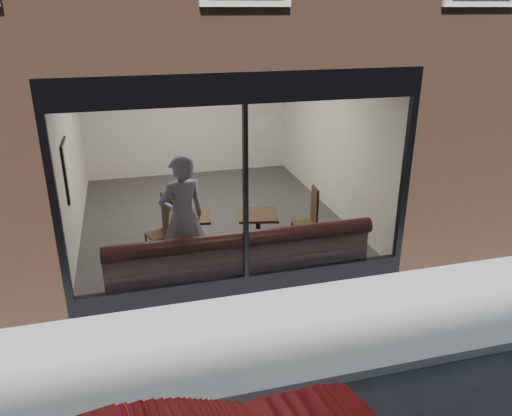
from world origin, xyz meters
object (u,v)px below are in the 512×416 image
object	(u,v)px
banquette	(240,267)
cafe_table_left	(190,217)
cafe_chair_left	(159,235)
person	(183,219)
cafe_chair_right	(304,224)
cafe_table_right	(258,215)

from	to	relation	value
banquette	cafe_table_left	world-z (taller)	cafe_table_left
cafe_table_left	cafe_chair_left	world-z (taller)	cafe_table_left
cafe_table_left	person	bearing A→B (deg)	-105.97
cafe_table_left	cafe_chair_left	xyz separation A→B (m)	(-0.49, 0.50, -0.50)
cafe_table_left	cafe_chair_right	bearing A→B (deg)	7.31
banquette	cafe_table_right	xyz separation A→B (m)	(0.49, 0.75, 0.52)
cafe_table_left	cafe_chair_left	size ratio (longest dim) A/B	1.66
banquette	cafe_chair_right	xyz separation A→B (m)	(1.50, 1.24, 0.01)
banquette	cafe_table_left	distance (m)	1.26
cafe_chair_left	cafe_chair_right	size ratio (longest dim) A/B	1.08
banquette	cafe_table_right	size ratio (longest dim) A/B	6.19
cafe_table_left	cafe_chair_right	xyz separation A→B (m)	(2.12, 0.27, -0.50)
person	cafe_chair_left	xyz separation A→B (m)	(-0.31, 1.15, -0.75)
cafe_table_right	cafe_chair_right	xyz separation A→B (m)	(1.00, 0.49, -0.50)
person	cafe_table_right	world-z (taller)	person
cafe_chair_left	banquette	bearing A→B (deg)	105.43
banquette	cafe_table_left	xyz separation A→B (m)	(-0.62, 0.97, 0.52)
person	cafe_chair_right	distance (m)	2.59
cafe_table_left	cafe_table_right	xyz separation A→B (m)	(1.11, -0.22, 0.00)
cafe_table_right	cafe_chair_right	bearing A→B (deg)	26.02
cafe_table_left	banquette	bearing A→B (deg)	-57.46
banquette	person	xyz separation A→B (m)	(-0.80, 0.32, 0.77)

